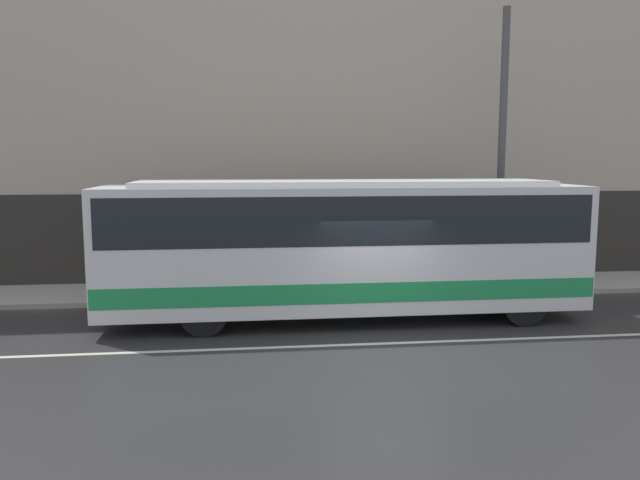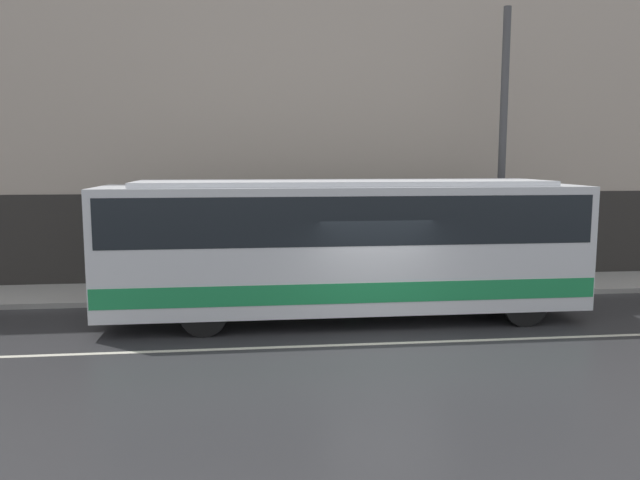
{
  "view_description": "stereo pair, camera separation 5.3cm",
  "coord_description": "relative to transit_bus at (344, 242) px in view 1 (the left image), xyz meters",
  "views": [
    {
      "loc": [
        -2.86,
        -12.39,
        3.85
      ],
      "look_at": [
        -1.11,
        2.16,
        1.92
      ],
      "focal_mm": 35.0,
      "sensor_mm": 36.0,
      "label": 1
    },
    {
      "loc": [
        -2.81,
        -12.39,
        3.85
      ],
      "look_at": [
        -1.11,
        2.16,
        1.92
      ],
      "focal_mm": 35.0,
      "sensor_mm": 36.0,
      "label": 2
    }
  ],
  "objects": [
    {
      "name": "sidewalk",
      "position": [
        0.53,
        3.15,
        -1.81
      ],
      "size": [
        60.0,
        2.62,
        0.14
      ],
      "color": "#A09E99",
      "rests_on": "ground_plane"
    },
    {
      "name": "transit_bus",
      "position": [
        0.0,
        0.0,
        0.0
      ],
      "size": [
        11.32,
        2.61,
        3.33
      ],
      "color": "silver",
      "rests_on": "ground_plane"
    },
    {
      "name": "ground_plane",
      "position": [
        0.53,
        -2.16,
        -1.88
      ],
      "size": [
        60.0,
        60.0,
        0.0
      ],
      "primitive_type": "plane",
      "color": "#2D2D30"
    },
    {
      "name": "pedestrian_waiting",
      "position": [
        0.9,
        3.77,
        -1.0
      ],
      "size": [
        0.36,
        0.36,
        1.59
      ],
      "color": "#1E5933",
      "rests_on": "sidewalk"
    },
    {
      "name": "building_facade",
      "position": [
        0.53,
        4.6,
        4.84
      ],
      "size": [
        60.0,
        0.35,
        13.87
      ],
      "color": "#B7A899",
      "rests_on": "ground_plane"
    },
    {
      "name": "utility_pole_near",
      "position": [
        5.0,
        2.73,
        2.22
      ],
      "size": [
        0.22,
        0.22,
        7.91
      ],
      "color": "#4C4C4F",
      "rests_on": "sidewalk"
    },
    {
      "name": "lane_stripe",
      "position": [
        0.53,
        -2.16,
        -1.87
      ],
      "size": [
        54.0,
        0.14,
        0.01
      ],
      "color": "beige",
      "rests_on": "ground_plane"
    }
  ]
}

